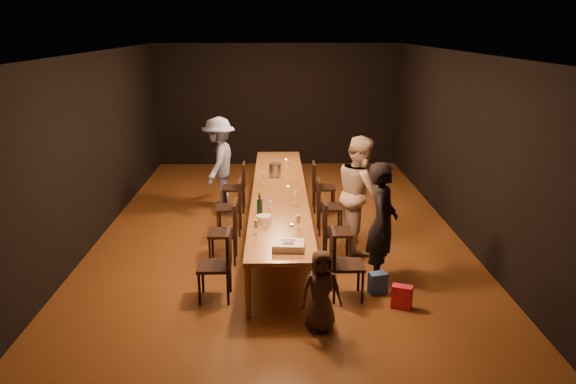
{
  "coord_description": "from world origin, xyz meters",
  "views": [
    {
      "loc": [
        -0.06,
        -9.01,
        3.4
      ],
      "look_at": [
        0.12,
        -0.94,
        1.0
      ],
      "focal_mm": 35.0,
      "sensor_mm": 36.0,
      "label": 1
    }
  ],
  "objects_px": {
    "woman_tan": "(360,193)",
    "birthday_cake": "(288,246)",
    "woman_birthday": "(382,223)",
    "chair_right_2": "(330,206)",
    "man_blue": "(219,162)",
    "chair_right_1": "(337,231)",
    "chair_right_3": "(324,187)",
    "champagne_bottle": "(260,204)",
    "plate_stack": "(264,220)",
    "chair_right_0": "(347,264)",
    "ice_bucket": "(275,170)",
    "table": "(279,193)",
    "chair_left_0": "(214,265)",
    "child": "(321,291)",
    "chair_left_2": "(229,207)",
    "chair_left_1": "(223,232)",
    "chair_left_3": "(234,187)"
  },
  "relations": [
    {
      "from": "chair_right_3",
      "to": "champagne_bottle",
      "type": "bearing_deg",
      "value": -24.98
    },
    {
      "from": "table",
      "to": "child",
      "type": "height_order",
      "value": "child"
    },
    {
      "from": "chair_left_1",
      "to": "birthday_cake",
      "type": "xyz_separation_m",
      "value": [
        0.94,
        -1.37,
        0.33
      ]
    },
    {
      "from": "table",
      "to": "child",
      "type": "bearing_deg",
      "value": -82.02
    },
    {
      "from": "child",
      "to": "woman_tan",
      "type": "bearing_deg",
      "value": 62.47
    },
    {
      "from": "plate_stack",
      "to": "chair_right_0",
      "type": "bearing_deg",
      "value": -35.26
    },
    {
      "from": "table",
      "to": "ice_bucket",
      "type": "relative_size",
      "value": 25.04
    },
    {
      "from": "woman_birthday",
      "to": "ice_bucket",
      "type": "height_order",
      "value": "woman_birthday"
    },
    {
      "from": "chair_right_3",
      "to": "woman_birthday",
      "type": "relative_size",
      "value": 0.55
    },
    {
      "from": "chair_left_3",
      "to": "champagne_bottle",
      "type": "xyz_separation_m",
      "value": [
        0.55,
        -2.46,
        0.46
      ]
    },
    {
      "from": "table",
      "to": "champagne_bottle",
      "type": "relative_size",
      "value": 17.35
    },
    {
      "from": "chair_left_0",
      "to": "child",
      "type": "relative_size",
      "value": 0.95
    },
    {
      "from": "chair_right_3",
      "to": "plate_stack",
      "type": "bearing_deg",
      "value": -20.89
    },
    {
      "from": "chair_left_1",
      "to": "chair_left_2",
      "type": "xyz_separation_m",
      "value": [
        0.0,
        1.2,
        0.0
      ]
    },
    {
      "from": "birthday_cake",
      "to": "chair_left_0",
      "type": "bearing_deg",
      "value": 173.43
    },
    {
      "from": "woman_tan",
      "to": "birthday_cake",
      "type": "bearing_deg",
      "value": 141.32
    },
    {
      "from": "chair_right_3",
      "to": "woman_tan",
      "type": "distance_m",
      "value": 1.99
    },
    {
      "from": "woman_birthday",
      "to": "plate_stack",
      "type": "distance_m",
      "value": 1.63
    },
    {
      "from": "chair_left_0",
      "to": "chair_right_1",
      "type": "bearing_deg",
      "value": -54.78
    },
    {
      "from": "table",
      "to": "chair_right_0",
      "type": "distance_m",
      "value": 2.56
    },
    {
      "from": "chair_left_2",
      "to": "plate_stack",
      "type": "bearing_deg",
      "value": -159.29
    },
    {
      "from": "chair_left_0",
      "to": "chair_right_2",
      "type": "bearing_deg",
      "value": -35.31
    },
    {
      "from": "child",
      "to": "chair_right_2",
      "type": "bearing_deg",
      "value": 73.12
    },
    {
      "from": "chair_left_2",
      "to": "man_blue",
      "type": "distance_m",
      "value": 1.65
    },
    {
      "from": "champagne_bottle",
      "to": "child",
      "type": "bearing_deg",
      "value": -69.06
    },
    {
      "from": "table",
      "to": "chair_left_3",
      "type": "height_order",
      "value": "chair_left_3"
    },
    {
      "from": "chair_left_1",
      "to": "ice_bucket",
      "type": "relative_size",
      "value": 3.88
    },
    {
      "from": "chair_left_2",
      "to": "champagne_bottle",
      "type": "relative_size",
      "value": 2.69
    },
    {
      "from": "chair_right_3",
      "to": "woman_tan",
      "type": "height_order",
      "value": "woman_tan"
    },
    {
      "from": "chair_right_1",
      "to": "child",
      "type": "relative_size",
      "value": 0.95
    },
    {
      "from": "child",
      "to": "birthday_cake",
      "type": "xyz_separation_m",
      "value": [
        -0.36,
        0.63,
        0.31
      ]
    },
    {
      "from": "table",
      "to": "champagne_bottle",
      "type": "distance_m",
      "value": 1.31
    },
    {
      "from": "chair_right_2",
      "to": "plate_stack",
      "type": "xyz_separation_m",
      "value": [
        -1.08,
        -1.64,
        0.34
      ]
    },
    {
      "from": "chair_right_1",
      "to": "chair_right_3",
      "type": "relative_size",
      "value": 1.0
    },
    {
      "from": "woman_birthday",
      "to": "birthday_cake",
      "type": "height_order",
      "value": "woman_birthday"
    },
    {
      "from": "chair_right_3",
      "to": "ice_bucket",
      "type": "xyz_separation_m",
      "value": [
        -0.92,
        -0.27,
        0.4
      ]
    },
    {
      "from": "man_blue",
      "to": "birthday_cake",
      "type": "height_order",
      "value": "man_blue"
    },
    {
      "from": "chair_right_0",
      "to": "chair_left_2",
      "type": "relative_size",
      "value": 1.0
    },
    {
      "from": "woman_tan",
      "to": "ice_bucket",
      "type": "distance_m",
      "value": 2.1
    },
    {
      "from": "chair_left_2",
      "to": "birthday_cake",
      "type": "bearing_deg",
      "value": -159.94
    },
    {
      "from": "chair_right_0",
      "to": "chair_right_2",
      "type": "height_order",
      "value": "same"
    },
    {
      "from": "chair_left_3",
      "to": "chair_left_2",
      "type": "bearing_deg",
      "value": -180.0
    },
    {
      "from": "chair_left_0",
      "to": "ice_bucket",
      "type": "height_order",
      "value": "ice_bucket"
    },
    {
      "from": "chair_right_2",
      "to": "man_blue",
      "type": "relative_size",
      "value": 0.53
    },
    {
      "from": "champagne_bottle",
      "to": "ice_bucket",
      "type": "bearing_deg",
      "value": 84.15
    },
    {
      "from": "ice_bucket",
      "to": "woman_tan",
      "type": "bearing_deg",
      "value": -50.93
    },
    {
      "from": "chair_left_0",
      "to": "child",
      "type": "xyz_separation_m",
      "value": [
        1.3,
        -0.8,
        0.02
      ]
    },
    {
      "from": "chair_left_2",
      "to": "chair_right_0",
      "type": "bearing_deg",
      "value": -144.69
    },
    {
      "from": "champagne_bottle",
      "to": "chair_left_0",
      "type": "bearing_deg",
      "value": -115.92
    },
    {
      "from": "chair_right_1",
      "to": "plate_stack",
      "type": "xyz_separation_m",
      "value": [
        -1.08,
        -0.44,
        0.34
      ]
    }
  ]
}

